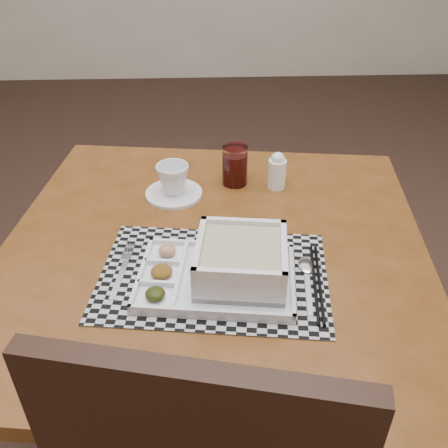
% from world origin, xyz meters
% --- Properties ---
extents(floor, '(5.00, 5.00, 0.00)m').
position_xyz_m(floor, '(0.00, 0.00, 0.00)').
color(floor, '#2F1E17').
rests_on(floor, ground).
extents(dining_table, '(1.08, 1.08, 0.73)m').
position_xyz_m(dining_table, '(0.34, -0.84, 0.65)').
color(dining_table, '#4F2B0E').
rests_on(dining_table, ground).
extents(placemat, '(0.51, 0.38, 0.00)m').
position_xyz_m(placemat, '(0.34, -0.95, 0.73)').
color(placemat, '#A9A9B1').
rests_on(placemat, dining_table).
extents(serving_tray, '(0.34, 0.26, 0.09)m').
position_xyz_m(serving_tray, '(0.38, -0.97, 0.76)').
color(serving_tray, white).
rests_on(serving_tray, placemat).
extents(fork, '(0.04, 0.19, 0.00)m').
position_xyz_m(fork, '(0.14, -0.92, 0.73)').
color(fork, silver).
rests_on(fork, placemat).
extents(spoon, '(0.04, 0.18, 0.01)m').
position_xyz_m(spoon, '(0.54, -0.95, 0.73)').
color(spoon, silver).
rests_on(spoon, placemat).
extents(chopsticks, '(0.05, 0.24, 0.01)m').
position_xyz_m(chopsticks, '(0.55, -0.99, 0.73)').
color(chopsticks, black).
rests_on(chopsticks, placemat).
extents(saucer, '(0.15, 0.15, 0.01)m').
position_xyz_m(saucer, '(0.24, -0.62, 0.73)').
color(saucer, white).
rests_on(saucer, dining_table).
extents(cup, '(0.10, 0.10, 0.08)m').
position_xyz_m(cup, '(0.24, -0.62, 0.78)').
color(cup, white).
rests_on(cup, saucer).
extents(juice_glass, '(0.07, 0.07, 0.11)m').
position_xyz_m(juice_glass, '(0.41, -0.56, 0.78)').
color(juice_glass, white).
rests_on(juice_glass, dining_table).
extents(creamer_bottle, '(0.05, 0.05, 0.10)m').
position_xyz_m(creamer_bottle, '(0.52, -0.59, 0.78)').
color(creamer_bottle, white).
rests_on(creamer_bottle, dining_table).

